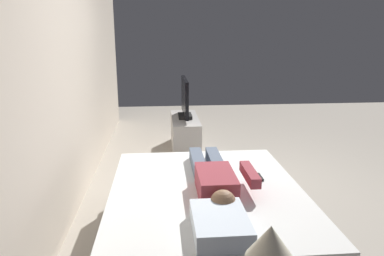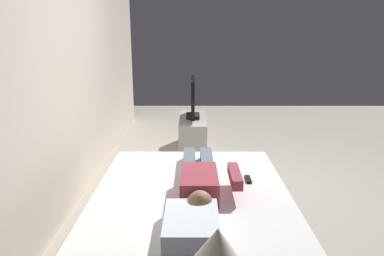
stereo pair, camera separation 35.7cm
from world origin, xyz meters
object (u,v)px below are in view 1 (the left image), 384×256
object	(u,v)px
person	(215,178)
tv	(185,99)
pillow	(220,224)
remote	(259,177)
bed	(206,220)
lamp	(270,244)
tv_stand	(185,133)

from	to	relation	value
person	tv	distance (m)	2.64
pillow	tv	bearing A→B (deg)	-0.18
remote	tv	distance (m)	2.54
pillow	remote	world-z (taller)	pillow
bed	person	distance (m)	0.37
pillow	person	world-z (taller)	person
person	lamp	size ratio (longest dim) A/B	3.00
pillow	remote	distance (m)	0.96
bed	pillow	xyz separation A→B (m)	(-0.65, 0.00, 0.34)
tv_stand	lamp	world-z (taller)	lamp
remote	lamp	bearing A→B (deg)	166.10
tv	lamp	world-z (taller)	tv
pillow	person	bearing A→B (deg)	-6.00
remote	lamp	xyz separation A→B (m)	(-1.45, 0.36, 0.30)
remote	tv_stand	xyz separation A→B (m)	(2.49, 0.47, -0.30)
pillow	tv_stand	world-z (taller)	pillow
person	lamp	world-z (taller)	lamp
tv_stand	person	bearing A→B (deg)	-178.66
remote	tv_stand	bearing A→B (deg)	10.62
remote	pillow	bearing A→B (deg)	150.25
remote	tv_stand	size ratio (longest dim) A/B	0.14
tv_stand	lamp	xyz separation A→B (m)	(-3.94, -0.11, 0.60)
bed	pillow	world-z (taller)	pillow
bed	remote	bearing A→B (deg)	-69.31
person	remote	distance (m)	0.44
pillow	tv_stand	size ratio (longest dim) A/B	0.44
lamp	tv	bearing A→B (deg)	1.55
tv_stand	tv	bearing A→B (deg)	0.00
tv_stand	pillow	bearing A→B (deg)	179.82
lamp	remote	bearing A→B (deg)	-13.90
bed	lamp	xyz separation A→B (m)	(-1.27, -0.12, 0.59)
tv_stand	lamp	size ratio (longest dim) A/B	2.62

